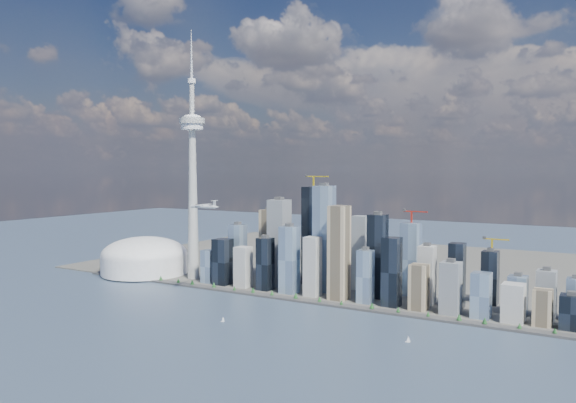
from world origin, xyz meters
The scene contains 10 objects.
ground centered at (0.00, 0.00, 0.00)m, with size 4000.00×4000.00×0.00m, color #34455C.
seawall centered at (0.00, 250.00, 2.00)m, with size 1100.00×22.00×4.00m, color #383838.
land centered at (0.00, 700.00, 1.50)m, with size 1400.00×900.00×3.00m, color #4C4C47.
shoreline_trees centered at (0.00, 250.00, 8.78)m, with size 960.53×7.20×8.80m.
skyscraper_cluster centered at (59.62, 336.82, 72.12)m, with size 736.00×142.00×234.09m.
needle_tower centered at (-300.00, 310.00, 235.84)m, with size 56.00×56.00×550.50m.
dome_stadium centered at (-440.00, 300.00, 39.44)m, with size 200.00×200.00×86.00m.
airplane centered at (-148.66, 161.02, 179.37)m, with size 63.45×56.19×15.46m.
sailboat_west centered at (-31.23, 62.35, 2.86)m, with size 6.29×3.66×8.91m.
sailboat_east centered at (264.35, 109.56, 3.44)m, with size 7.78×3.09×10.74m.
Camera 1 is at (516.36, -660.67, 249.17)m, focal length 35.00 mm.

